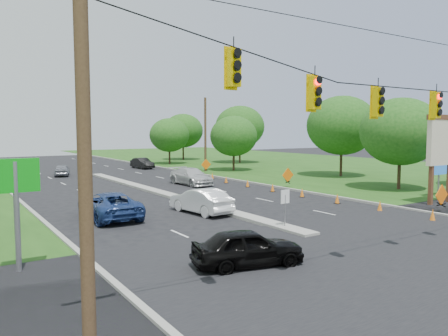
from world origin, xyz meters
TOP-DOWN VIEW (x-y plane):
  - ground at (0.00, 0.00)m, footprint 160.00×160.00m
  - grass_right at (30.00, 20.00)m, footprint 40.00×160.00m
  - cross_street at (0.00, 0.00)m, footprint 160.00×14.00m
  - curb_left at (-10.10, 30.00)m, footprint 0.25×110.00m
  - curb_right at (10.10, 30.00)m, footprint 0.25×110.00m
  - median at (0.00, 21.00)m, footprint 1.00×34.00m
  - median_sign at (0.00, 6.00)m, footprint 0.55×0.06m
  - signal_span at (-0.05, -1.00)m, footprint 25.60×0.32m
  - utility_pole_far_right at (12.50, 35.00)m, footprint 0.28×0.28m
  - pylon_sign at (14.31, 6.20)m, footprint 5.90×2.30m
  - cone_0 at (8.27, 3.00)m, footprint 0.32×0.32m
  - cone_1 at (8.27, 6.50)m, footprint 0.32×0.32m
  - cone_2 at (8.27, 10.00)m, footprint 0.32×0.32m
  - cone_3 at (8.27, 13.50)m, footprint 0.32×0.32m
  - cone_4 at (8.27, 17.00)m, footprint 0.32×0.32m
  - cone_5 at (8.27, 20.50)m, footprint 0.32×0.32m
  - cone_6 at (8.27, 24.00)m, footprint 0.32×0.32m
  - cone_7 at (8.87, 27.50)m, footprint 0.32×0.32m
  - cone_8 at (8.87, 31.00)m, footprint 0.32×0.32m
  - cone_9 at (8.87, 34.50)m, footprint 0.32×0.32m
  - work_sign_0 at (10.80, 4.00)m, footprint 1.27×0.58m
  - work_sign_1 at (10.80, 18.00)m, footprint 1.27×0.58m
  - work_sign_2 at (10.80, 32.00)m, footprint 1.27×0.58m
  - tree_7 at (18.00, 12.00)m, footprint 6.72×6.72m
  - tree_8 at (22.00, 22.00)m, footprint 7.56×7.56m
  - tree_9 at (16.00, 34.00)m, footprint 5.88×5.88m
  - tree_10 at (24.00, 44.00)m, footprint 7.56×7.56m
  - tree_11 at (20.00, 55.00)m, footprint 6.72×6.72m
  - tree_12 at (14.00, 48.00)m, footprint 5.88×5.88m
  - black_sedan at (-5.21, 2.11)m, footprint 4.50×2.63m
  - white_sedan at (-1.41, 12.17)m, footprint 2.18×4.81m
  - blue_pickup at (-6.65, 13.67)m, footprint 2.67×5.60m
  - silver_car_far at (4.84, 24.72)m, footprint 2.42×5.47m
  - silver_car_oncoming at (-3.41, 39.41)m, footprint 2.48×4.07m
  - dark_car_receding at (7.70, 43.33)m, footprint 1.87×4.41m

SIDE VIEW (x-z plane):
  - ground at x=0.00m, z-range 0.00..0.00m
  - grass_right at x=30.00m, z-range -0.03..0.03m
  - cross_street at x=0.00m, z-range -0.01..0.01m
  - curb_left at x=-10.10m, z-range -0.08..0.08m
  - curb_right at x=10.10m, z-range -0.08..0.08m
  - median at x=0.00m, z-range -0.09..0.09m
  - cone_0 at x=8.27m, z-range 0.00..0.70m
  - cone_1 at x=8.27m, z-range 0.00..0.70m
  - cone_2 at x=8.27m, z-range 0.00..0.70m
  - cone_3 at x=8.27m, z-range 0.00..0.70m
  - cone_4 at x=8.27m, z-range 0.00..0.70m
  - cone_5 at x=8.27m, z-range 0.00..0.70m
  - cone_6 at x=8.27m, z-range 0.00..0.70m
  - cone_7 at x=8.87m, z-range 0.00..0.70m
  - cone_8 at x=8.87m, z-range 0.00..0.70m
  - cone_9 at x=8.87m, z-range 0.00..0.70m
  - silver_car_oncoming at x=-3.41m, z-range 0.00..1.30m
  - dark_car_receding at x=7.70m, z-range 0.00..1.41m
  - black_sedan at x=-5.21m, z-range 0.00..1.44m
  - white_sedan at x=-1.41m, z-range 0.00..1.53m
  - blue_pickup at x=-6.65m, z-range 0.00..1.54m
  - silver_car_far at x=4.84m, z-range 0.00..1.56m
  - work_sign_0 at x=10.80m, z-range 0.41..1.78m
  - work_sign_1 at x=10.80m, z-range 0.41..1.78m
  - work_sign_2 at x=10.80m, z-range 0.41..1.78m
  - median_sign at x=0.00m, z-range 0.44..2.49m
  - pylon_sign at x=14.31m, z-range 0.94..7.06m
  - tree_9 at x=16.00m, z-range 0.91..7.77m
  - tree_12 at x=14.00m, z-range 0.91..7.77m
  - utility_pole_far_right at x=12.50m, z-range 0.00..9.00m
  - tree_7 at x=18.00m, z-range 1.04..8.88m
  - tree_11 at x=20.00m, z-range 1.04..8.88m
  - signal_span at x=-0.05m, z-range 0.47..9.47m
  - tree_8 at x=22.00m, z-range 1.17..9.99m
  - tree_10 at x=24.00m, z-range 1.17..9.99m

